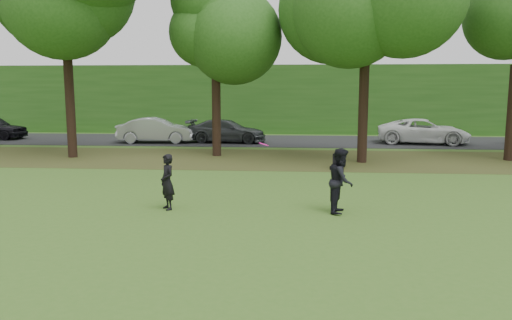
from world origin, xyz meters
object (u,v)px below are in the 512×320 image
(player_right, at_px, (341,181))
(seated_person, at_px, (338,162))
(frisbee, at_px, (264,144))
(player_left, at_px, (167,182))

(player_right, distance_m, seated_person, 7.49)
(frisbee, distance_m, seated_person, 8.15)
(player_right, xyz_separation_m, seated_person, (0.52, 7.45, -0.59))
(player_left, xyz_separation_m, frisbee, (2.74, -0.04, 1.11))
(frisbee, relative_size, seated_person, 0.46)
(player_left, distance_m, frisbee, 2.96)
(seated_person, bearing_deg, frisbee, -86.13)
(player_left, relative_size, seated_person, 1.91)
(player_right, height_order, seated_person, player_right)
(player_left, relative_size, frisbee, 4.15)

